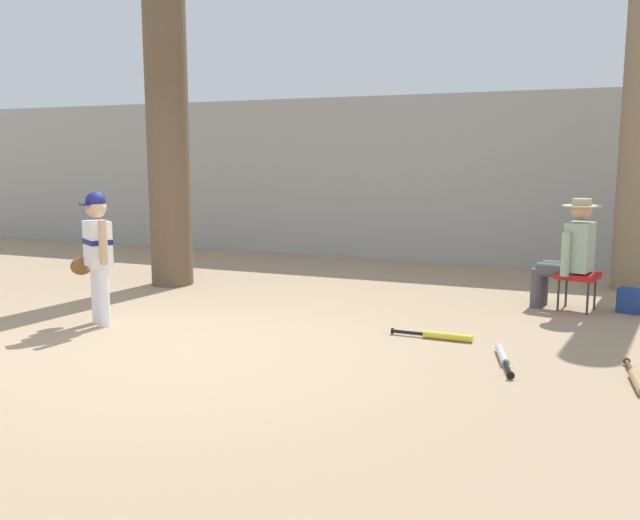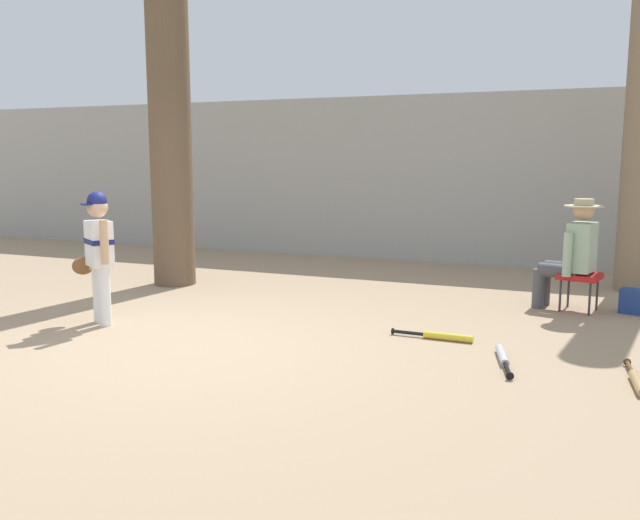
{
  "view_description": "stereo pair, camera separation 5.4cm",
  "coord_description": "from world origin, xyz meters",
  "views": [
    {
      "loc": [
        3.19,
        -4.74,
        1.62
      ],
      "look_at": [
        1.07,
        0.55,
        0.75
      ],
      "focal_mm": 37.52,
      "sensor_mm": 36.0,
      "label": 1
    },
    {
      "loc": [
        3.24,
        -4.72,
        1.62
      ],
      "look_at": [
        1.07,
        0.55,
        0.75
      ],
      "focal_mm": 37.52,
      "sensor_mm": 36.0,
      "label": 2
    }
  ],
  "objects": [
    {
      "name": "bat_aluminum_silver",
      "position": [
        2.63,
        0.64,
        0.03
      ],
      "size": [
        0.24,
        0.76,
        0.07
      ],
      "color": "#B7BCC6",
      "rests_on": "ground"
    },
    {
      "name": "concrete_back_wall",
      "position": [
        0.0,
        5.75,
        1.3
      ],
      "size": [
        18.0,
        0.36,
        2.59
      ],
      "primitive_type": "cube",
      "color": "#9E9E99",
      "rests_on": "ground"
    },
    {
      "name": "ground_plane",
      "position": [
        0.0,
        0.0,
        0.0
      ],
      "size": [
        60.0,
        60.0,
        0.0
      ],
      "primitive_type": "plane",
      "color": "#9E8466"
    },
    {
      "name": "bat_yellow_trainer",
      "position": [
        2.03,
        1.1,
        0.03
      ],
      "size": [
        0.75,
        0.08,
        0.07
      ],
      "color": "yellow",
      "rests_on": "ground"
    },
    {
      "name": "bat_wood_tan",
      "position": [
        3.59,
        0.43,
        0.03
      ],
      "size": [
        0.13,
        0.77,
        0.07
      ],
      "color": "tan",
      "rests_on": "ground"
    },
    {
      "name": "seated_spectator",
      "position": [
        3.04,
        2.82,
        0.64
      ],
      "size": [
        0.68,
        0.54,
        1.2
      ],
      "color": "#47474C",
      "rests_on": "ground"
    },
    {
      "name": "tree_near_player",
      "position": [
        -1.76,
        2.48,
        2.91
      ],
      "size": [
        0.81,
        0.81,
        6.65
      ],
      "color": "brown",
      "rests_on": "ground"
    },
    {
      "name": "handbag_beside_stool",
      "position": [
        3.72,
        2.88,
        0.13
      ],
      "size": [
        0.37,
        0.26,
        0.26
      ],
      "primitive_type": "cube",
      "rotation": [
        0.0,
        0.0,
        -0.24
      ],
      "color": "navy",
      "rests_on": "ground"
    },
    {
      "name": "young_ballplayer",
      "position": [
        -1.21,
        0.42,
        0.74
      ],
      "size": [
        0.6,
        0.38,
        1.31
      ],
      "color": "white",
      "rests_on": "ground"
    },
    {
      "name": "folding_stool",
      "position": [
        3.14,
        2.8,
        0.36
      ],
      "size": [
        0.48,
        0.48,
        0.41
      ],
      "color": "red",
      "rests_on": "ground"
    }
  ]
}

